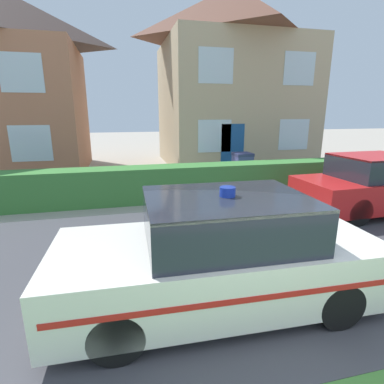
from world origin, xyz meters
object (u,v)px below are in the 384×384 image
Objects in this scene: neighbour_car_far at (380,186)px; house_right at (232,78)px; wheelie_bin at (242,169)px; police_car at (220,255)px.

neighbour_car_far is 0.55× the size of house_right.
police_car is at bearing -116.09° from wheelie_bin.
wheelie_bin is at bearing -105.21° from house_right.
house_right reaches higher than police_car.
neighbour_car_far is at bearing -58.27° from wheelie_bin.
neighbour_car_far is at bearing -83.43° from house_right.
neighbour_car_far is at bearing -150.68° from police_car.
wheelie_bin is (-1.35, -4.95, -3.61)m from house_right.
police_car reaches higher than wheelie_bin.
house_right is at bearing 73.78° from wheelie_bin.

